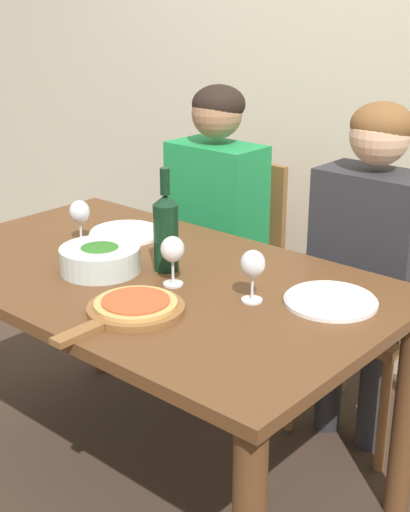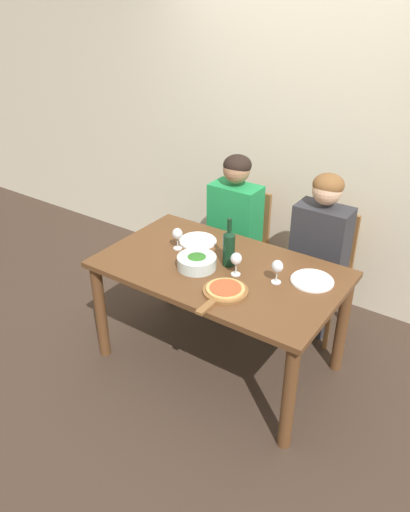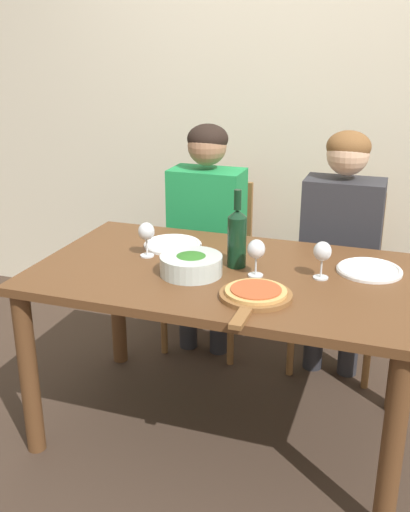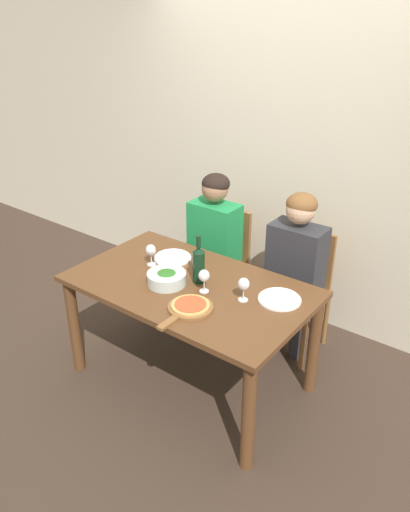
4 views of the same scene
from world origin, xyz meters
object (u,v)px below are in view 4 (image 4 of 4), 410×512
chair_left (221,260)px  wine_glass_centre (204,277)px  person_woman (213,236)px  broccoli_bowl (167,278)px  dinner_plate_left (173,257)px  pizza_on_board (189,307)px  person_man (295,261)px  wine_glass_left (151,251)px  wine_glass_right (244,285)px  chair_right (299,286)px  dinner_plate_right (279,299)px  wine_bottle (199,264)px

chair_left → wine_glass_centre: bearing=-61.2°
person_woman → broccoli_bowl: bearing=-75.1°
broccoli_bowl → dinner_plate_left: broccoli_bowl is taller
broccoli_bowl → pizza_on_board: size_ratio=0.61×
person_man → pizza_on_board: (-0.19, -0.94, 0.03)m
wine_glass_centre → wine_glass_left: bearing=172.4°
wine_glass_right → wine_glass_centre: size_ratio=1.00×
chair_right → pizza_on_board: (-0.19, -1.04, 0.28)m
dinner_plate_right → pizza_on_board: bearing=-132.5°
person_man → wine_glass_left: person_man is taller
chair_right → wine_bottle: (-0.35, -0.75, 0.39)m
chair_left → pizza_on_board: 1.19m
chair_left → person_man: (0.70, -0.11, 0.25)m
wine_bottle → wine_glass_left: 0.40m
wine_bottle → wine_glass_left: (-0.40, -0.01, -0.02)m
wine_bottle → wine_glass_right: size_ratio=2.14×
person_man → dinner_plate_left: size_ratio=4.76×
dinner_plate_right → wine_glass_centre: size_ratio=1.72×
person_woman → dinner_plate_left: person_woman is taller
broccoli_bowl → wine_glass_left: size_ratio=1.65×
chair_left → wine_glass_right: 1.11m
broccoli_bowl → pizza_on_board: 0.34m
wine_glass_centre → pizza_on_board: bearing=-75.9°
chair_left → pizza_on_board: (0.51, -1.04, 0.28)m
broccoli_bowl → dinner_plate_left: 0.35m
wine_glass_left → wine_glass_right: size_ratio=1.00×
chair_left → wine_glass_left: size_ratio=6.00×
chair_right → broccoli_bowl: (-0.49, -0.90, 0.30)m
chair_right → dinner_plate_right: chair_right is taller
broccoli_bowl → pizza_on_board: broccoli_bowl is taller
wine_glass_left → wine_glass_right: same height
wine_glass_left → wine_glass_centre: (0.50, -0.07, 0.00)m
pizza_on_board → wine_glass_centre: 0.24m
dinner_plate_right → person_man: bearing=108.3°
person_woman → wine_glass_right: person_woman is taller
person_man → wine_glass_centre: bearing=-108.8°
chair_left → broccoli_bowl: chair_left is taller
pizza_on_board → wine_glass_right: 0.35m
chair_right → wine_glass_right: bearing=-89.9°
chair_left → dinner_plate_right: chair_left is taller
dinner_plate_left → dinner_plate_right: size_ratio=1.00×
wine_glass_centre → chair_right: bearing=73.5°
chair_right → pizza_on_board: bearing=-100.4°
pizza_on_board → broccoli_bowl: bearing=153.8°
chair_right → dinner_plate_right: bearing=-74.7°
person_woman → wine_bottle: (0.35, -0.65, 0.14)m
broccoli_bowl → wine_glass_centre: size_ratio=1.65×
broccoli_bowl → person_man: bearing=58.0°
chair_left → dinner_plate_right: size_ratio=3.48×
broccoli_bowl → dinner_plate_left: bearing=124.2°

